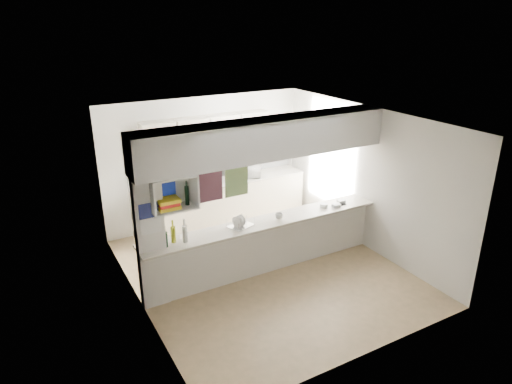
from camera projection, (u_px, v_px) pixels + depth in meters
floor at (265, 270)px, 7.74m from camera, size 4.80×4.80×0.00m
ceiling at (266, 119)px, 6.81m from camera, size 4.80×4.80×0.00m
wall_back at (206, 161)px, 9.23m from camera, size 4.20×0.00×4.20m
wall_left at (135, 227)px, 6.32m from camera, size 0.00×4.80×4.80m
wall_right at (366, 178)px, 8.23m from camera, size 0.00×4.80×4.80m
servery_partition at (256, 180)px, 7.07m from camera, size 4.20×0.50×2.60m
cubby_shelf at (171, 195)px, 6.36m from camera, size 0.65×0.35×0.50m
kitchen_run at (219, 185)px, 9.26m from camera, size 3.60×0.63×2.24m
microwave at (246, 169)px, 9.42m from camera, size 0.66×0.55×0.31m
bowl at (247, 161)px, 9.35m from camera, size 0.24×0.24×0.06m
dish_rack at (240, 222)px, 7.21m from camera, size 0.44×0.39×0.20m
cup at (279, 216)px, 7.45m from camera, size 0.13×0.13×0.10m
wine_bottles at (175, 235)px, 6.64m from camera, size 0.37×0.15×0.37m
plastic_tubs at (333, 204)px, 8.00m from camera, size 0.52×0.22×0.07m
utensil_jar at (174, 186)px, 8.78m from camera, size 0.10×0.10×0.13m
knife_block at (200, 179)px, 9.05m from camera, size 0.11×0.09×0.18m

